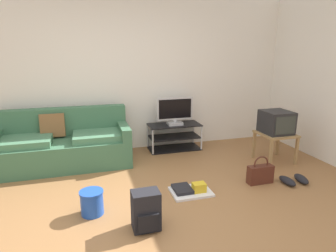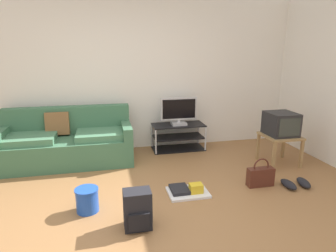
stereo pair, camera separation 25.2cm
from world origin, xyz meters
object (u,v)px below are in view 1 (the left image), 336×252
object	(u,v)px
cleaning_bucket	(92,202)
couch	(64,145)
sneakers_pair	(294,180)
backpack	(146,211)
flat_tv	(175,111)
handbag	(260,174)
tv_stand	(174,137)
floor_tray	(190,190)
side_table	(276,138)
crt_tv	(276,122)

from	to	relation	value
cleaning_bucket	couch	bearing A→B (deg)	102.80
cleaning_bucket	sneakers_pair	size ratio (longest dim) A/B	0.71
backpack	sneakers_pair	xyz separation A→B (m)	(2.13, 0.45, -0.15)
cleaning_bucket	flat_tv	bearing A→B (deg)	49.86
handbag	tv_stand	bearing A→B (deg)	112.73
tv_stand	handbag	xyz separation A→B (m)	(0.69, -1.65, -0.09)
tv_stand	flat_tv	world-z (taller)	flat_tv
floor_tray	flat_tv	bearing A→B (deg)	79.45
couch	handbag	bearing A→B (deg)	-29.18
tv_stand	side_table	world-z (taller)	side_table
tv_stand	backpack	bearing A→B (deg)	-114.00
flat_tv	floor_tray	world-z (taller)	flat_tv
floor_tray	sneakers_pair	bearing A→B (deg)	-5.01
tv_stand	couch	bearing A→B (deg)	-173.09
handbag	cleaning_bucket	size ratio (longest dim) A/B	1.42
tv_stand	floor_tray	bearing A→B (deg)	-100.41
couch	backpack	size ratio (longest dim) A/B	4.93
couch	crt_tv	xyz separation A→B (m)	(3.22, -0.76, 0.32)
handbag	cleaning_bucket	xyz separation A→B (m)	(-2.19, -0.15, 0.01)
cleaning_bucket	sneakers_pair	world-z (taller)	cleaning_bucket
tv_stand	side_table	bearing A→B (deg)	-36.36
flat_tv	backpack	world-z (taller)	flat_tv
handbag	cleaning_bucket	distance (m)	2.20
side_table	tv_stand	bearing A→B (deg)	143.64
side_table	floor_tray	world-z (taller)	side_table
floor_tray	handbag	bearing A→B (deg)	0.30
side_table	crt_tv	size ratio (longest dim) A/B	1.17
tv_stand	flat_tv	size ratio (longest dim) A/B	1.43
couch	side_table	bearing A→B (deg)	-13.61
tv_stand	cleaning_bucket	xyz separation A→B (m)	(-1.50, -1.80, -0.09)
couch	tv_stand	bearing A→B (deg)	6.91
backpack	crt_tv	bearing A→B (deg)	13.98
couch	flat_tv	bearing A→B (deg)	6.23
crt_tv	handbag	distance (m)	1.07
cleaning_bucket	backpack	bearing A→B (deg)	-39.96
tv_stand	sneakers_pair	xyz separation A→B (m)	(1.14, -1.78, -0.18)
backpack	floor_tray	distance (m)	0.91
sneakers_pair	handbag	bearing A→B (deg)	163.61
flat_tv	sneakers_pair	size ratio (longest dim) A/B	1.69
crt_tv	side_table	bearing A→B (deg)	-90.00
side_table	backpack	world-z (taller)	side_table
couch	tv_stand	xyz separation A→B (m)	(1.86, 0.23, -0.09)
handbag	sneakers_pair	world-z (taller)	handbag
handbag	floor_tray	world-z (taller)	handbag
couch	tv_stand	distance (m)	1.87
cleaning_bucket	sneakers_pair	distance (m)	2.64
flat_tv	crt_tv	bearing A→B (deg)	-35.30
cleaning_bucket	sneakers_pair	xyz separation A→B (m)	(2.64, 0.02, -0.10)
side_table	sneakers_pair	distance (m)	0.88
tv_stand	floor_tray	distance (m)	1.69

